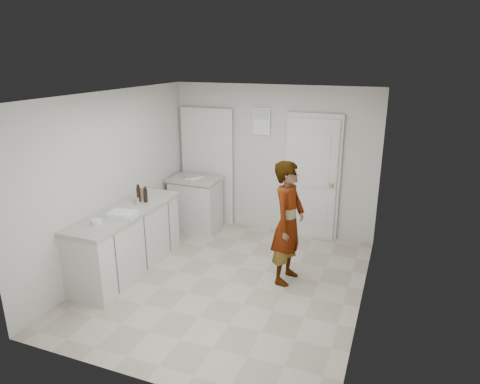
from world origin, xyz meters
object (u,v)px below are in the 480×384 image
at_px(oil_cruet_a, 145,195).
at_px(egg_bowl, 97,222).
at_px(cake_mix_box, 144,193).
at_px(person, 288,223).
at_px(spice_jar, 137,201).
at_px(baking_dish, 123,214).
at_px(oil_cruet_b, 139,193).

distance_m(oil_cruet_a, egg_bowl, 0.94).
height_order(cake_mix_box, egg_bowl, cake_mix_box).
xyz_separation_m(person, oil_cruet_a, (-2.08, -0.17, 0.20)).
xyz_separation_m(spice_jar, baking_dish, (0.10, -0.48, -0.02)).
height_order(spice_jar, egg_bowl, spice_jar).
bearing_deg(spice_jar, egg_bowl, -93.96).
relative_size(person, cake_mix_box, 9.34).
bearing_deg(oil_cruet_b, baking_dish, -76.37).
bearing_deg(egg_bowl, oil_cruet_a, 82.99).
height_order(oil_cruet_a, egg_bowl, oil_cruet_a).
relative_size(oil_cruet_b, egg_bowl, 1.91).
bearing_deg(spice_jar, oil_cruet_b, 112.03).
height_order(spice_jar, oil_cruet_b, oil_cruet_b).
distance_m(cake_mix_box, baking_dish, 0.72).
distance_m(cake_mix_box, egg_bowl, 1.03).
bearing_deg(spice_jar, person, 7.91).
distance_m(cake_mix_box, spice_jar, 0.23).
height_order(oil_cruet_b, baking_dish, oil_cruet_b).
bearing_deg(baking_dish, cake_mix_box, 100.95).
relative_size(cake_mix_box, egg_bowl, 1.32).
bearing_deg(oil_cruet_a, egg_bowl, -97.01).
bearing_deg(egg_bowl, spice_jar, 86.04).
bearing_deg(baking_dish, egg_bowl, -115.31).
bearing_deg(egg_bowl, oil_cruet_b, 89.32).
relative_size(cake_mix_box, spice_jar, 2.01).
height_order(person, oil_cruet_a, person).
bearing_deg(cake_mix_box, oil_cruet_a, -38.89).
bearing_deg(person, egg_bowl, 123.86).
xyz_separation_m(cake_mix_box, baking_dish, (0.14, -0.70, -0.06)).
distance_m(oil_cruet_a, baking_dish, 0.62).
xyz_separation_m(cake_mix_box, oil_cruet_a, (0.10, -0.10, 0.02)).
relative_size(person, spice_jar, 18.79).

